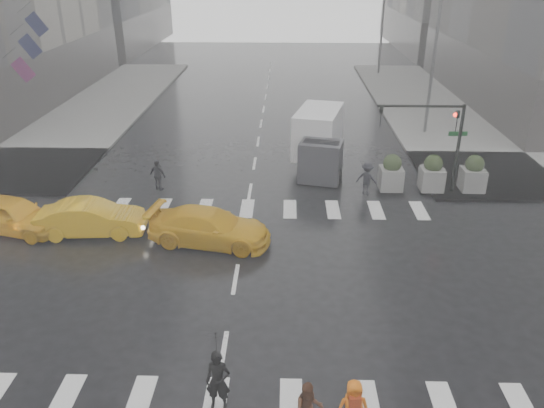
{
  "coord_description": "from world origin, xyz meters",
  "views": [
    {
      "loc": [
        1.79,
        -16.29,
        10.59
      ],
      "look_at": [
        1.28,
        2.0,
        2.1
      ],
      "focal_mm": 35.0,
      "sensor_mm": 36.0,
      "label": 1
    }
  ],
  "objects_px": {
    "pedestrian_orange": "(353,408)",
    "box_truck": "(319,139)",
    "taxi_front": "(13,215)",
    "pedestrian_brown": "(308,408)",
    "traffic_signal_pole": "(439,131)",
    "taxi_mid": "(91,218)"
  },
  "relations": [
    {
      "from": "taxi_front",
      "to": "pedestrian_brown",
      "type": "bearing_deg",
      "value": -114.73
    },
    {
      "from": "taxi_front",
      "to": "taxi_mid",
      "type": "bearing_deg",
      "value": -77.62
    },
    {
      "from": "taxi_front",
      "to": "box_truck",
      "type": "distance_m",
      "value": 15.53
    },
    {
      "from": "traffic_signal_pole",
      "to": "taxi_mid",
      "type": "relative_size",
      "value": 1.02
    },
    {
      "from": "pedestrian_brown",
      "to": "pedestrian_orange",
      "type": "distance_m",
      "value": 1.06
    },
    {
      "from": "traffic_signal_pole",
      "to": "pedestrian_brown",
      "type": "height_order",
      "value": "traffic_signal_pole"
    },
    {
      "from": "box_truck",
      "to": "taxi_front",
      "type": "bearing_deg",
      "value": -135.61
    },
    {
      "from": "pedestrian_orange",
      "to": "box_truck",
      "type": "xyz_separation_m",
      "value": [
        0.11,
        18.28,
        0.83
      ]
    },
    {
      "from": "box_truck",
      "to": "pedestrian_orange",
      "type": "bearing_deg",
      "value": -76.87
    },
    {
      "from": "taxi_mid",
      "to": "taxi_front",
      "type": "bearing_deg",
      "value": 82.58
    },
    {
      "from": "traffic_signal_pole",
      "to": "pedestrian_brown",
      "type": "xyz_separation_m",
      "value": [
        -6.6,
        -14.77,
        -2.48
      ]
    },
    {
      "from": "taxi_front",
      "to": "taxi_mid",
      "type": "xyz_separation_m",
      "value": [
        3.4,
        -0.19,
        -0.03
      ]
    },
    {
      "from": "taxi_mid",
      "to": "box_truck",
      "type": "height_order",
      "value": "box_truck"
    },
    {
      "from": "pedestrian_brown",
      "to": "taxi_mid",
      "type": "distance_m",
      "value": 13.33
    },
    {
      "from": "traffic_signal_pole",
      "to": "taxi_mid",
      "type": "height_order",
      "value": "traffic_signal_pole"
    },
    {
      "from": "pedestrian_orange",
      "to": "taxi_mid",
      "type": "bearing_deg",
      "value": 130.02
    },
    {
      "from": "taxi_front",
      "to": "box_truck",
      "type": "bearing_deg",
      "value": -43.57
    },
    {
      "from": "pedestrian_orange",
      "to": "taxi_mid",
      "type": "xyz_separation_m",
      "value": [
        -9.79,
        10.12,
        -0.08
      ]
    },
    {
      "from": "pedestrian_brown",
      "to": "pedestrian_orange",
      "type": "relative_size",
      "value": 0.92
    },
    {
      "from": "traffic_signal_pole",
      "to": "pedestrian_brown",
      "type": "distance_m",
      "value": 16.36
    },
    {
      "from": "pedestrian_brown",
      "to": "taxi_front",
      "type": "relative_size",
      "value": 0.33
    },
    {
      "from": "traffic_signal_pole",
      "to": "taxi_front",
      "type": "height_order",
      "value": "traffic_signal_pole"
    }
  ]
}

